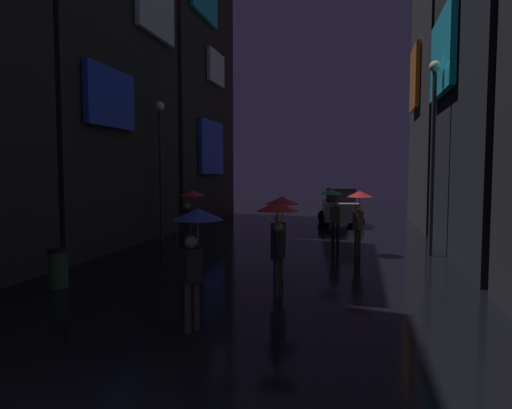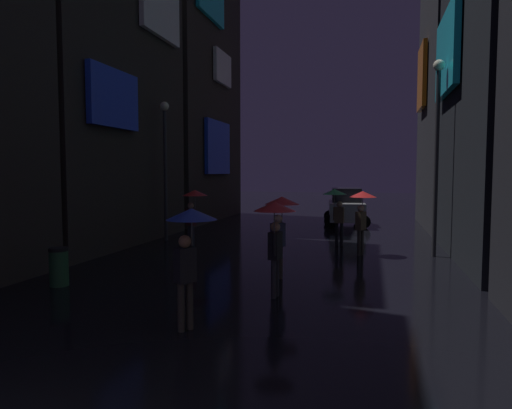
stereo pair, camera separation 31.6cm
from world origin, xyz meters
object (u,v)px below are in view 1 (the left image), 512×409
object	(u,v)px
pedestrian_near_crossing_blue	(196,235)
car_distant	(340,207)
pedestrian_far_right_green	(332,201)
pedestrian_midstreet_left_red	(278,222)
pedestrian_foreground_left_red	(191,203)
pedestrian_midstreet_centre_red	(359,205)
pedestrian_foreground_right_red	(281,214)
trash_bin	(58,268)
streetlamp_left_far	(161,154)
streetlamp_right_far	(433,137)

from	to	relation	value
pedestrian_near_crossing_blue	car_distant	distance (m)	16.82
pedestrian_far_right_green	pedestrian_midstreet_left_red	world-z (taller)	same
pedestrian_foreground_left_red	pedestrian_midstreet_centre_red	bearing A→B (deg)	3.96
pedestrian_foreground_right_red	pedestrian_far_right_green	xyz separation A→B (m)	(0.98, 5.67, 0.00)
car_distant	trash_bin	distance (m)	15.87
pedestrian_midstreet_left_red	car_distant	world-z (taller)	pedestrian_midstreet_left_red
streetlamp_left_far	pedestrian_midstreet_centre_red	bearing A→B (deg)	-9.90
pedestrian_near_crossing_blue	trash_bin	size ratio (longest dim) A/B	2.28
pedestrian_foreground_right_red	car_distant	distance (m)	12.65
pedestrian_foreground_left_red	trash_bin	xyz separation A→B (m)	(-1.20, -5.66, -1.20)
pedestrian_foreground_right_red	pedestrian_midstreet_left_red	xyz separation A→B (m)	(0.25, -1.92, 0.00)
pedestrian_near_crossing_blue	car_distant	bearing A→B (deg)	83.94
pedestrian_foreground_left_red	trash_bin	world-z (taller)	pedestrian_foreground_left_red
pedestrian_foreground_right_red	pedestrian_near_crossing_blue	size ratio (longest dim) A/B	1.00
pedestrian_foreground_right_red	trash_bin	size ratio (longest dim) A/B	2.28
car_distant	trash_bin	world-z (taller)	car_distant
pedestrian_midstreet_centre_red	car_distant	distance (m)	8.71
pedestrian_foreground_right_red	trash_bin	world-z (taller)	pedestrian_foreground_right_red
streetlamp_left_far	trash_bin	bearing A→B (deg)	-84.60
pedestrian_far_right_green	trash_bin	world-z (taller)	pedestrian_far_right_green
pedestrian_foreground_right_red	pedestrian_midstreet_centre_red	distance (m)	4.43
car_distant	streetlamp_left_far	xyz separation A→B (m)	(-6.71, -7.28, 2.53)
pedestrian_far_right_green	streetlamp_right_far	xyz separation A→B (m)	(3.27, -1.44, 2.21)
pedestrian_foreground_left_red	streetlamp_right_far	distance (m)	8.42
pedestrian_midstreet_centre_red	pedestrian_far_right_green	world-z (taller)	same
pedestrian_foreground_right_red	pedestrian_foreground_left_red	world-z (taller)	same
pedestrian_midstreet_centre_red	streetlamp_left_far	world-z (taller)	streetlamp_left_far
car_distant	streetlamp_left_far	size ratio (longest dim) A/B	0.78
pedestrian_midstreet_centre_red	pedestrian_midstreet_left_red	distance (m)	6.14
pedestrian_foreground_left_red	pedestrian_far_right_green	bearing A→B (deg)	23.46
pedestrian_near_crossing_blue	pedestrian_foreground_left_red	size ratio (longest dim) A/B	1.00
pedestrian_midstreet_left_red	streetlamp_left_far	xyz separation A→B (m)	(-5.99, 7.24, 1.78)
pedestrian_foreground_right_red	pedestrian_midstreet_left_red	distance (m)	1.94
pedestrian_far_right_green	pedestrian_foreground_left_red	xyz separation A→B (m)	(-4.82, -2.09, 0.00)
pedestrian_near_crossing_blue	pedestrian_midstreet_left_red	size ratio (longest dim) A/B	1.00
pedestrian_far_right_green	pedestrian_near_crossing_blue	bearing A→B (deg)	-100.34
pedestrian_foreground_left_red	car_distant	bearing A→B (deg)	61.92
trash_bin	streetlamp_left_far	bearing A→B (deg)	95.40
pedestrian_near_crossing_blue	pedestrian_foreground_right_red	bearing A→B (deg)	78.96
pedestrian_far_right_green	pedestrian_midstreet_centre_red	bearing A→B (deg)	-60.05
car_distant	streetlamp_right_far	xyz separation A→B (m)	(3.29, -8.36, 2.95)
streetlamp_left_far	pedestrian_foreground_left_red	bearing A→B (deg)	-42.56
car_distant	pedestrian_foreground_left_red	bearing A→B (deg)	-118.08
pedestrian_midstreet_left_red	streetlamp_right_far	size ratio (longest dim) A/B	0.34
pedestrian_midstreet_left_red	pedestrian_foreground_left_red	world-z (taller)	same
car_distant	streetlamp_right_far	world-z (taller)	streetlamp_right_far
pedestrian_near_crossing_blue	pedestrian_far_right_green	distance (m)	9.94
pedestrian_midstreet_left_red	trash_bin	distance (m)	5.43
pedestrian_near_crossing_blue	pedestrian_midstreet_centre_red	world-z (taller)	same
pedestrian_midstreet_left_red	car_distant	distance (m)	14.55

